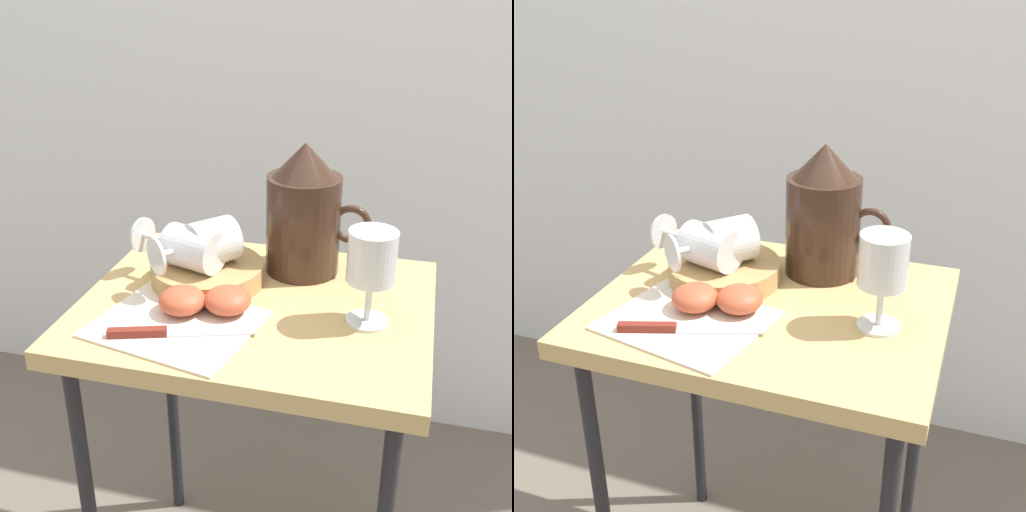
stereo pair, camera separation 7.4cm
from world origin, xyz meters
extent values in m
cube|color=white|center=(0.00, 0.65, 0.90)|extent=(2.40, 0.03, 1.80)
cube|color=tan|center=(0.00, 0.00, 0.65)|extent=(0.55, 0.44, 0.03)
cylinder|color=black|center=(-0.23, 0.18, 0.32)|extent=(0.02, 0.02, 0.64)
cylinder|color=black|center=(0.23, 0.18, 0.32)|extent=(0.02, 0.02, 0.64)
cube|color=silver|center=(-0.10, -0.10, 0.67)|extent=(0.26, 0.24, 0.00)
cylinder|color=tan|center=(-0.10, 0.04, 0.68)|extent=(0.19, 0.19, 0.03)
cylinder|color=#382319|center=(0.05, 0.13, 0.75)|extent=(0.13, 0.13, 0.17)
cylinder|color=#B23819|center=(0.05, 0.13, 0.72)|extent=(0.12, 0.12, 0.09)
cone|color=#382319|center=(0.05, 0.13, 0.86)|extent=(0.11, 0.11, 0.06)
torus|color=#382319|center=(0.13, 0.13, 0.76)|extent=(0.07, 0.01, 0.07)
cylinder|color=silver|center=(0.18, -0.02, 0.67)|extent=(0.06, 0.06, 0.00)
cylinder|color=silver|center=(0.18, -0.02, 0.70)|extent=(0.01, 0.01, 0.06)
cylinder|color=silver|center=(0.18, -0.02, 0.78)|extent=(0.07, 0.07, 0.08)
cylinder|color=#B23819|center=(0.18, -0.02, 0.76)|extent=(0.06, 0.06, 0.04)
cylinder|color=silver|center=(-0.11, 0.02, 0.74)|extent=(0.11, 0.09, 0.07)
cylinder|color=silver|center=(-0.18, 0.04, 0.74)|extent=(0.06, 0.03, 0.01)
cylinder|color=silver|center=(-0.21, 0.05, 0.74)|extent=(0.02, 0.06, 0.06)
cylinder|color=silver|center=(-0.09, 0.05, 0.74)|extent=(0.11, 0.11, 0.08)
cylinder|color=silver|center=(-0.13, 0.00, 0.74)|extent=(0.05, 0.05, 0.01)
cylinder|color=silver|center=(-0.15, -0.03, 0.74)|extent=(0.05, 0.04, 0.06)
ellipsoid|color=#C15133|center=(-0.10, -0.07, 0.69)|extent=(0.07, 0.07, 0.04)
ellipsoid|color=#C15133|center=(-0.03, -0.05, 0.69)|extent=(0.07, 0.07, 0.04)
cube|color=silver|center=(-0.04, -0.11, 0.67)|extent=(0.13, 0.06, 0.00)
cube|color=maroon|center=(-0.14, -0.15, 0.68)|extent=(0.09, 0.04, 0.01)
camera|label=1|loc=(0.23, -0.88, 1.17)|focal=45.86mm
camera|label=2|loc=(0.30, -0.86, 1.17)|focal=45.86mm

